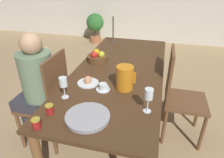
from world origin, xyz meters
The scene contains 16 objects.
ground_plane centered at (0.00, 0.00, 0.00)m, with size 20.00×20.00×0.00m, color tan.
dining_table centered at (0.00, 0.00, 0.66)m, with size 0.89×2.09×0.75m.
chair_person_side centered at (-0.62, -0.39, 0.52)m, with size 0.42×0.42×1.00m.
chair_opposite centered at (0.62, 0.02, 0.52)m, with size 0.42×0.42×1.00m.
person_seated centered at (-0.72, -0.41, 0.72)m, with size 0.39×0.41×1.20m.
red_pitcher centered at (0.12, -0.36, 0.85)m, with size 0.17×0.15×0.21m.
wine_glass_water centered at (0.34, -0.63, 0.89)m, with size 0.06×0.06×0.19m.
wine_glass_juice centered at (-0.31, -0.62, 0.88)m, with size 0.06×0.06×0.18m.
teacup_near_person centered at (-0.05, -0.43, 0.77)m, with size 0.12×0.12×0.06m.
serving_tray centered at (-0.04, -0.82, 0.76)m, with size 0.31×0.31×0.03m.
bread_plate centered at (-0.21, -0.36, 0.77)m, with size 0.19×0.19×0.07m.
jam_jar_amber centered at (-0.33, -0.98, 0.79)m, with size 0.06×0.06×0.07m.
jam_jar_red centered at (-0.32, -0.83, 0.79)m, with size 0.06×0.06×0.07m.
fruit_bowl centered at (-0.28, 0.14, 0.80)m, with size 0.23×0.23×0.13m.
candlestick_tall centered at (-0.27, 0.82, 0.92)m, with size 0.06×0.06×0.41m.
potted_plant centered at (-1.26, 2.94, 0.45)m, with size 0.43×0.43×0.72m.
Camera 1 is at (0.38, -1.82, 1.65)m, focal length 32.00 mm.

